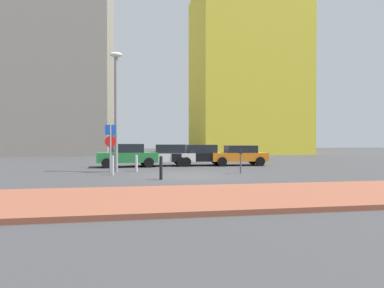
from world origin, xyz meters
The scene contains 14 objects.
ground_plane centered at (0.00, 0.00, 0.00)m, with size 120.00×120.00×0.00m, color #38383A.
sidewalk_brick centered at (0.00, -6.72, 0.07)m, with size 40.00×4.49×0.14m, color brown.
parked_car_green centered at (-2.93, 6.35, 0.78)m, with size 4.03×2.21×1.53m.
parked_car_white centered at (-0.28, 6.77, 0.76)m, with size 4.09×2.15×1.48m.
parked_car_black centered at (2.04, 6.74, 0.76)m, with size 4.12×2.09×1.46m.
parked_car_orange centered at (4.78, 6.40, 0.75)m, with size 4.01×2.15×1.41m.
parking_sign_post centered at (-3.80, 2.25, 1.65)m, with size 0.60×0.12×2.63m.
parking_meter centered at (3.04, 0.69, 0.87)m, with size 0.18×0.14×1.34m.
street_lamp centered at (-3.52, 2.74, 3.95)m, with size 0.70×0.36×6.67m.
traffic_bollard_near centered at (-1.36, -1.37, 0.53)m, with size 0.14×0.14×1.05m, color black.
traffic_bollard_mid centered at (-3.62, 1.09, 0.50)m, with size 0.13×0.13×0.99m, color #B7B7BC.
traffic_bollard_far centered at (-2.41, 2.76, 0.47)m, with size 0.15×0.15×0.94m, color #B7B7BC.
building_colorful_midrise centered at (12.79, 28.01, 11.10)m, with size 14.05×12.12×22.20m, color gold.
building_under_construction centered at (-11.99, 29.14, 12.41)m, with size 13.07×13.10×24.82m, color gray.
Camera 1 is at (-2.59, -16.40, 1.74)m, focal length 31.44 mm.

